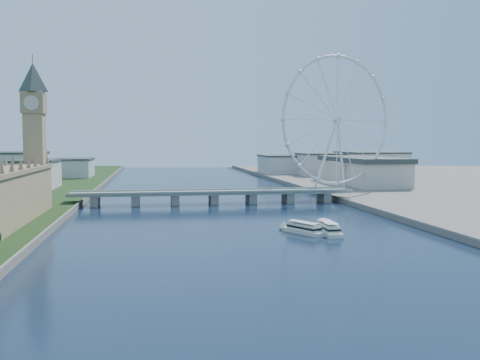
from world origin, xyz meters
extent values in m
plane|color=#1B2C4C|center=(0.00, 0.00, 0.00)|extent=(2000.00, 2000.00, 0.00)
cube|color=tan|center=(-128.00, 278.00, 43.00)|extent=(13.00, 13.00, 80.00)
cube|color=#937A59|center=(-128.00, 278.00, 75.00)|extent=(15.00, 15.00, 14.00)
pyramid|color=#2D3833|center=(-128.00, 278.00, 103.00)|extent=(20.02, 20.02, 20.00)
cube|color=gray|center=(0.00, 300.00, 8.50)|extent=(220.00, 22.00, 2.00)
cube|color=gray|center=(-90.00, 300.00, 3.75)|extent=(6.00, 20.00, 7.50)
cube|color=gray|center=(-60.00, 300.00, 3.75)|extent=(6.00, 20.00, 7.50)
cube|color=gray|center=(-30.00, 300.00, 3.75)|extent=(6.00, 20.00, 7.50)
cube|color=gray|center=(0.00, 300.00, 3.75)|extent=(6.00, 20.00, 7.50)
cube|color=gray|center=(30.00, 300.00, 3.75)|extent=(6.00, 20.00, 7.50)
cube|color=gray|center=(60.00, 300.00, 3.75)|extent=(6.00, 20.00, 7.50)
cube|color=gray|center=(90.00, 300.00, 3.75)|extent=(6.00, 20.00, 7.50)
torus|color=silver|center=(120.00, 355.00, 68.00)|extent=(113.60, 39.12, 118.60)
cylinder|color=silver|center=(120.00, 355.00, 68.00)|extent=(7.25, 6.61, 6.00)
cube|color=gray|center=(117.00, 365.00, 4.00)|extent=(14.00, 10.00, 2.00)
cube|color=beige|center=(-160.00, 430.00, 16.00)|extent=(40.00, 60.00, 26.00)
cube|color=beige|center=(-200.00, 520.00, 19.00)|extent=(60.00, 80.00, 32.00)
cube|color=beige|center=(-150.00, 600.00, 14.00)|extent=(50.00, 70.00, 22.00)
cube|color=beige|center=(180.00, 580.00, 17.00)|extent=(60.00, 60.00, 28.00)
cube|color=beige|center=(240.00, 560.00, 18.00)|extent=(70.00, 90.00, 30.00)
cube|color=beige|center=(140.00, 640.00, 15.00)|extent=(60.00, 80.00, 24.00)
camera|label=1|loc=(-46.71, -114.31, 48.69)|focal=40.00mm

